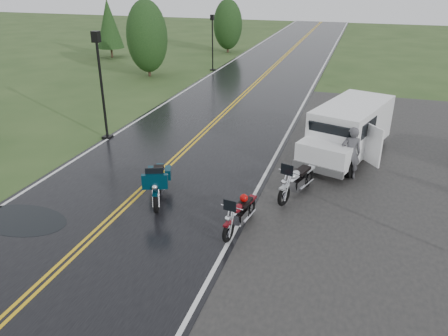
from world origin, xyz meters
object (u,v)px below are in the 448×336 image
at_px(motorcycle_teal, 155,193).
at_px(lamp_post_far_left, 212,43).
at_px(motorcycle_silver, 284,188).
at_px(person_at_van, 351,154).
at_px(motorcycle_red, 228,224).
at_px(lamp_post_near_left, 102,87).
at_px(van_white, 308,140).

distance_m(motorcycle_teal, lamp_post_far_left, 21.89).
bearing_deg(motorcycle_silver, lamp_post_far_left, 133.37).
relative_size(motorcycle_teal, person_at_van, 1.27).
xyz_separation_m(motorcycle_teal, lamp_post_far_left, (-5.38, 21.18, 1.33)).
bearing_deg(person_at_van, motorcycle_silver, 43.96).
distance_m(motorcycle_red, person_at_van, 6.10).
bearing_deg(lamp_post_far_left, person_at_van, -56.81).
xyz_separation_m(motorcycle_silver, lamp_post_near_left, (-8.79, 3.90, 1.69)).
xyz_separation_m(motorcycle_red, motorcycle_teal, (-2.60, 0.87, 0.12)).
bearing_deg(lamp_post_near_left, van_white, -3.03).
bearing_deg(motorcycle_silver, person_at_van, 74.88).
bearing_deg(van_white, motorcycle_silver, -76.69).
distance_m(motorcycle_silver, person_at_van, 3.39).
height_order(van_white, person_at_van, van_white).
bearing_deg(motorcycle_silver, motorcycle_red, -95.07).
bearing_deg(van_white, lamp_post_far_left, 137.84).
relative_size(motorcycle_silver, van_white, 0.41).
distance_m(motorcycle_teal, person_at_van, 7.13).
bearing_deg(van_white, motorcycle_teal, -110.30).
relative_size(motorcycle_red, person_at_van, 1.06).
relative_size(motorcycle_silver, lamp_post_near_left, 0.49).
bearing_deg(lamp_post_far_left, motorcycle_silver, -65.10).
xyz_separation_m(motorcycle_teal, motorcycle_silver, (3.69, 1.64, -0.04)).
distance_m(lamp_post_near_left, lamp_post_far_left, 15.65).
bearing_deg(lamp_post_near_left, lamp_post_far_left, 91.02).
relative_size(lamp_post_near_left, lamp_post_far_left, 1.16).
height_order(person_at_van, lamp_post_near_left, lamp_post_near_left).
relative_size(motorcycle_teal, van_white, 0.44).
distance_m(motorcycle_teal, lamp_post_near_left, 7.70).
height_order(motorcycle_silver, van_white, van_white).
bearing_deg(motorcycle_silver, van_white, 104.01).
distance_m(motorcycle_red, van_white, 6.09).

